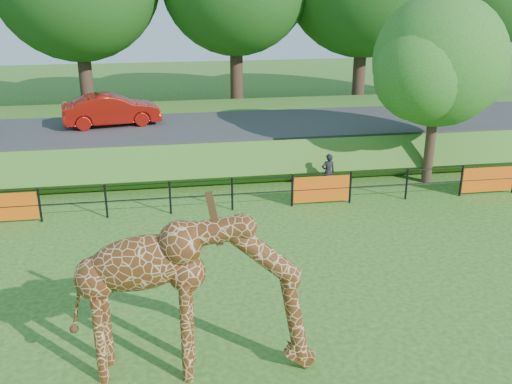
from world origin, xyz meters
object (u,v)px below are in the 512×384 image
visitor (328,172)px  tree_east (441,66)px  car_red (112,110)px  giraffe (194,296)px

visitor → tree_east: bearing=-179.6°
visitor → tree_east: 5.39m
car_red → visitor: (7.76, -5.31, -1.39)m
giraffe → car_red: size_ratio=1.16×
giraffe → car_red: (-2.47, 14.63, 0.44)m
car_red → visitor: size_ratio=2.88×
giraffe → tree_east: bearing=53.2°
giraffe → tree_east: 13.66m
visitor → car_red: bearing=-38.7°
visitor → giraffe: bearing=56.1°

